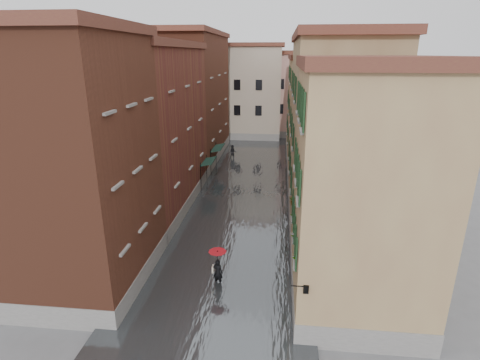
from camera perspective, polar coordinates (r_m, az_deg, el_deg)
The scene contains 16 objects.
ground at distance 22.91m, azimuth -2.55°, elevation -13.15°, with size 120.00×120.00×0.00m, color #5C5B5E.
floodwater at distance 34.51m, azimuth 0.66°, elevation -1.61°, with size 10.00×60.00×0.20m, color #45494C.
building_left_near at distance 20.71m, azimuth -23.23°, elevation 1.51°, with size 6.00×8.00×13.00m, color brown.
building_left_mid at distance 30.52m, azimuth -13.35°, elevation 7.19°, with size 6.00×14.00×12.50m, color brown.
building_left_far at distance 44.66m, azimuth -7.08°, elevation 12.04°, with size 6.00×16.00×14.00m, color brown.
building_right_near at distance 18.76m, azimuth 17.86°, elevation -1.98°, with size 6.00×8.00×11.50m, color #966E4D.
building_right_mid at distance 29.03m, azimuth 13.92°, elevation 7.07°, with size 6.00×14.00×13.00m, color #9A855D.
building_right_far at distance 43.86m, azimuth 11.40°, elevation 10.05°, with size 6.00×16.00×11.50m, color #966E4D.
building_end_cream at distance 57.81m, azimuth 0.09°, elevation 13.17°, with size 12.00×9.00×13.00m, color #B4A28F.
building_end_pink at distance 59.60m, azimuth 9.16°, elevation 12.62°, with size 10.00×9.00×12.00m, color tan.
awning_near at distance 35.13m, azimuth -4.86°, elevation 2.74°, with size 1.09×2.83×2.80m.
awning_far at distance 40.14m, azimuth -3.44°, elevation 4.83°, with size 1.09×3.37×2.80m.
wall_lantern at distance 16.09m, azimuth 9.94°, elevation -15.98°, with size 0.71×0.22×0.35m.
window_planters at distance 20.52m, azimuth 8.56°, elevation -6.22°, with size 0.59×8.13×0.84m.
pedestrian_main at distance 20.76m, azimuth -3.42°, elevation -12.70°, with size 0.97×0.97×2.06m.
pedestrian_far at distance 44.86m, azimuth -1.11°, elevation 4.24°, with size 0.85×0.66×1.75m, color black.
Camera 1 is at (3.07, -19.22, 12.09)m, focal length 28.00 mm.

